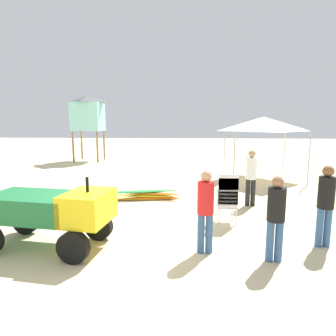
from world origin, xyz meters
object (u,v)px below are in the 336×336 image
lifeguard_near_left (276,213)px  lifeguard_far_right (206,206)px  utility_cart (52,210)px  lifeguard_tower (88,113)px  lifeguard_near_center (251,174)px  popup_canopy (263,124)px  stacked_plastic_chairs (227,195)px  lifeguard_near_right (326,201)px  surfboard_pile (145,195)px

lifeguard_near_left → lifeguard_far_right: lifeguard_far_right is taller
utility_cart → lifeguard_tower: size_ratio=0.64×
lifeguard_near_left → lifeguard_tower: 15.99m
lifeguard_near_center → popup_canopy: 4.95m
stacked_plastic_chairs → lifeguard_near_right: lifeguard_near_right is taller
utility_cart → lifeguard_near_right: (5.55, 0.35, 0.19)m
stacked_plastic_chairs → surfboard_pile: bearing=137.1°
lifeguard_near_center → lifeguard_tower: size_ratio=0.41×
lifeguard_near_left → lifeguard_far_right: bearing=167.2°
utility_cart → surfboard_pile: (1.38, 3.83, -0.62)m
lifeguard_far_right → popup_canopy: bearing=68.6°
lifeguard_far_right → lifeguard_tower: bearing=116.5°
stacked_plastic_chairs → lifeguard_tower: (-7.37, 11.72, 2.37)m
surfboard_pile → lifeguard_near_right: size_ratio=1.53×
stacked_plastic_chairs → lifeguard_far_right: 1.84m
lifeguard_near_left → lifeguard_tower: bearing=120.1°
surfboard_pile → popup_canopy: 6.62m
lifeguard_near_left → lifeguard_near_center: size_ratio=0.93×
utility_cart → surfboard_pile: bearing=70.1°
lifeguard_tower → surfboard_pile: bearing=-62.3°
utility_cart → lifeguard_near_center: (4.71, 3.29, 0.21)m
stacked_plastic_chairs → lifeguard_near_center: lifeguard_near_center is taller
lifeguard_near_left → lifeguard_near_center: bearing=84.3°
stacked_plastic_chairs → lifeguard_far_right: size_ratio=0.78×
popup_canopy → lifeguard_tower: size_ratio=0.71×
lifeguard_near_center → lifeguard_tower: (-8.31, 10.05, 2.12)m
lifeguard_tower → stacked_plastic_chairs: bearing=-57.8°
stacked_plastic_chairs → surfboard_pile: 3.30m
lifeguard_near_center → popup_canopy: popup_canopy is taller
lifeguard_far_right → lifeguard_tower: (-6.70, 13.42, 2.17)m
utility_cart → stacked_plastic_chairs: (3.76, 1.61, -0.04)m
surfboard_pile → lifeguard_far_right: 4.34m
stacked_plastic_chairs → lifeguard_near_center: size_ratio=0.75×
utility_cart → surfboard_pile: utility_cart is taller
utility_cart → lifeguard_far_right: bearing=-1.6°
lifeguard_far_right → popup_canopy: 8.58m
popup_canopy → lifeguard_far_right: bearing=-111.4°
lifeguard_near_left → lifeguard_near_center: lifeguard_near_center is taller
lifeguard_near_left → lifeguard_near_right: bearing=30.8°
surfboard_pile → lifeguard_near_right: (4.17, -3.48, 0.81)m
utility_cart → stacked_plastic_chairs: utility_cart is taller
stacked_plastic_chairs → lifeguard_near_left: size_ratio=0.80×
lifeguard_near_center → popup_canopy: (1.46, 4.49, 1.47)m
surfboard_pile → lifeguard_tower: 11.13m
lifeguard_near_left → lifeguard_far_right: 1.28m
lifeguard_far_right → stacked_plastic_chairs: bearing=68.5°
lifeguard_near_left → lifeguard_far_right: size_ratio=0.97×
stacked_plastic_chairs → lifeguard_tower: lifeguard_tower is taller
lifeguard_tower → utility_cart: bearing=-74.9°
lifeguard_near_center → stacked_plastic_chairs: bearing=-119.4°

